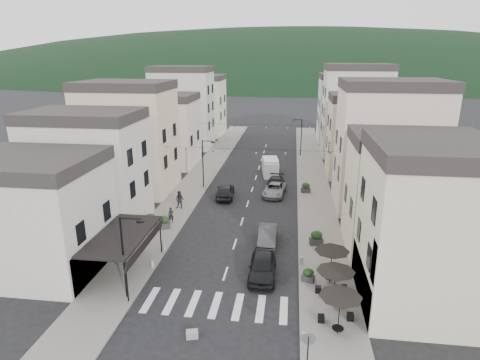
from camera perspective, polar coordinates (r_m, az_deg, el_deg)
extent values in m
plane|color=black|center=(26.24, -4.38, -19.76)|extent=(700.00, 700.00, 0.00)
cube|color=slate|center=(56.06, -5.28, 1.00)|extent=(4.00, 76.00, 0.12)
cube|color=slate|center=(54.82, 10.20, 0.41)|extent=(4.00, 76.00, 0.12)
ellipsoid|color=black|center=(320.84, 6.86, 14.47)|extent=(640.00, 360.00, 70.00)
cube|color=#B8B3A8|center=(34.49, -28.90, -4.94)|extent=(12.00, 8.00, 8.00)
cube|color=beige|center=(28.50, 27.39, -7.01)|extent=(10.00, 8.00, 10.00)
cube|color=black|center=(30.85, -16.47, -7.53)|extent=(3.60, 7.50, 0.15)
cube|color=black|center=(30.40, -13.25, -8.68)|extent=(0.34, 7.50, 0.99)
cylinder|color=black|center=(28.12, -15.81, -13.73)|extent=(0.10, 0.10, 3.20)
cylinder|color=black|center=(33.86, -11.23, -7.80)|extent=(0.10, 0.10, 3.20)
cube|color=#B8B3A8|center=(40.82, -20.72, 0.87)|extent=(10.00, 7.00, 10.00)
cube|color=#262323|center=(39.71, -21.57, 8.49)|extent=(10.20, 7.14, 1.00)
cube|color=#C0AD90|center=(49.33, -15.52, 5.28)|extent=(10.00, 8.00, 12.00)
cube|color=#262323|center=(48.46, -16.15, 12.81)|extent=(10.20, 8.16, 1.00)
cube|color=beige|center=(60.58, -11.09, 6.55)|extent=(10.00, 8.00, 9.50)
cube|color=#262323|center=(59.84, -11.39, 11.49)|extent=(10.20, 8.16, 1.00)
cube|color=#B8B8B3|center=(71.64, -8.16, 9.76)|extent=(10.00, 7.00, 13.00)
cube|color=#262323|center=(71.07, -8.41, 15.35)|extent=(10.20, 7.14, 1.00)
cube|color=beige|center=(83.29, -5.92, 10.20)|extent=(10.00, 9.00, 11.00)
cube|color=#262323|center=(82.76, -6.06, 14.32)|extent=(10.20, 9.18, 1.00)
cube|color=beige|center=(35.75, 23.17, -2.54)|extent=(10.00, 7.00, 9.00)
cube|color=#262323|center=(34.49, 24.15, 5.31)|extent=(10.20, 7.14, 1.00)
cube|color=beige|center=(44.60, 20.18, 3.93)|extent=(10.00, 8.00, 12.50)
cube|color=#262323|center=(43.65, 21.12, 12.56)|extent=(10.20, 8.16, 1.00)
cube|color=#C0AD90|center=(56.37, 17.54, 5.52)|extent=(10.00, 7.00, 10.00)
cube|color=#262323|center=(55.57, 18.07, 11.07)|extent=(10.20, 7.14, 1.00)
cube|color=#B8B8B3|center=(67.77, 16.02, 9.05)|extent=(10.00, 8.00, 13.50)
cube|color=#262323|center=(67.18, 16.55, 15.16)|extent=(10.20, 8.16, 1.00)
cube|color=#B8B3A8|center=(79.68, 14.77, 9.58)|extent=(10.00, 9.00, 11.50)
cube|color=#262323|center=(79.14, 15.13, 14.06)|extent=(10.20, 9.18, 1.00)
cylinder|color=black|center=(25.27, 13.87, -18.36)|extent=(0.06, 0.06, 2.30)
cone|color=black|center=(24.66, 14.06, -16.28)|extent=(2.50, 2.50, 0.55)
cylinder|color=black|center=(25.73, 13.73, -19.77)|extent=(0.70, 0.70, 0.04)
cylinder|color=black|center=(27.59, 13.26, -14.98)|extent=(0.06, 0.06, 2.30)
cone|color=black|center=(27.02, 13.42, -13.00)|extent=(2.50, 2.50, 0.55)
cylinder|color=black|center=(28.01, 13.15, -16.33)|extent=(0.70, 0.70, 0.04)
cylinder|color=black|center=(29.98, 12.77, -12.13)|extent=(0.06, 0.06, 2.30)
cone|color=black|center=(29.46, 12.91, -10.26)|extent=(2.50, 2.50, 0.55)
cylinder|color=black|center=(30.37, 12.67, -13.41)|extent=(0.70, 0.70, 0.04)
cylinder|color=black|center=(27.95, -16.22, -10.68)|extent=(0.14, 0.14, 6.00)
cylinder|color=black|center=(26.47, -15.35, -5.29)|extent=(1.40, 0.10, 0.10)
cylinder|color=black|center=(26.29, -14.01, -5.69)|extent=(0.56, 0.56, 0.08)
cylinder|color=black|center=(49.33, -5.30, 2.26)|extent=(0.14, 0.14, 6.00)
cylinder|color=black|center=(48.51, -4.58, 5.54)|extent=(1.40, 0.10, 0.10)
cylinder|color=black|center=(48.41, -3.82, 5.35)|extent=(0.56, 0.56, 0.08)
cylinder|color=black|center=(65.70, 8.70, 5.95)|extent=(0.14, 0.14, 6.00)
cylinder|color=black|center=(65.18, 8.19, 8.47)|extent=(1.40, 0.10, 0.10)
cylinder|color=black|center=(65.20, 7.61, 8.37)|extent=(0.56, 0.56, 0.08)
cylinder|color=black|center=(22.37, 9.57, -23.57)|extent=(0.07, 0.07, 2.50)
cylinder|color=slate|center=(21.67, 9.73, -21.37)|extent=(0.70, 0.04, 0.70)
cylinder|color=gray|center=(32.27, -12.34, -11.57)|extent=(0.26, 0.26, 0.60)
cylinder|color=gray|center=(34.77, -10.69, -9.23)|extent=(0.26, 0.26, 0.60)
cylinder|color=gray|center=(32.35, 8.71, -11.27)|extent=(0.26, 0.26, 0.60)
cylinder|color=gray|center=(24.82, 9.04, -21.24)|extent=(0.26, 0.26, 0.60)
cylinder|color=black|center=(43.78, 1.28, 4.43)|extent=(19.00, 0.02, 0.02)
cone|color=beige|center=(45.57, -9.71, 4.46)|extent=(0.28, 0.28, 0.24)
cone|color=navy|center=(45.15, -7.77, 4.32)|extent=(0.28, 0.28, 0.24)
cone|color=beige|center=(44.78, -5.81, 4.17)|extent=(0.28, 0.28, 0.24)
cone|color=navy|center=(44.47, -3.81, 4.05)|extent=(0.28, 0.28, 0.24)
cone|color=beige|center=(44.20, -1.79, 3.93)|extent=(0.28, 0.28, 0.24)
cone|color=navy|center=(43.99, 0.25, 3.84)|extent=(0.28, 0.28, 0.24)
cone|color=beige|center=(43.82, 2.31, 3.78)|extent=(0.28, 0.28, 0.24)
cone|color=navy|center=(43.71, 4.38, 3.73)|extent=(0.28, 0.28, 0.24)
cone|color=beige|center=(43.64, 6.46, 3.72)|extent=(0.28, 0.28, 0.24)
cone|color=navy|center=(43.64, 8.54, 3.72)|extent=(0.28, 0.28, 0.24)
cone|color=beige|center=(43.68, 10.63, 3.73)|extent=(0.28, 0.28, 0.24)
cone|color=navy|center=(43.78, 12.71, 3.75)|extent=(0.28, 0.28, 0.24)
cylinder|color=black|center=(59.42, 2.98, 7.86)|extent=(19.00, 0.02, 0.02)
cone|color=beige|center=(60.74, -5.32, 7.85)|extent=(0.28, 0.28, 0.24)
cone|color=navy|center=(60.43, -3.84, 7.75)|extent=(0.28, 0.28, 0.24)
cone|color=beige|center=(60.16, -2.34, 7.65)|extent=(0.28, 0.28, 0.24)
cone|color=navy|center=(59.92, -0.84, 7.56)|extent=(0.28, 0.28, 0.24)
cone|color=beige|center=(59.73, 0.68, 7.49)|extent=(0.28, 0.28, 0.24)
cone|color=navy|center=(59.57, 2.20, 7.42)|extent=(0.28, 0.28, 0.24)
cone|color=beige|center=(59.44, 3.74, 7.38)|extent=(0.28, 0.28, 0.24)
cone|color=navy|center=(59.36, 5.27, 7.35)|extent=(0.28, 0.28, 0.24)
cone|color=beige|center=(59.31, 6.81, 7.34)|extent=(0.28, 0.28, 0.24)
cone|color=navy|center=(59.31, 8.36, 7.34)|extent=(0.28, 0.28, 0.24)
cone|color=beige|center=(59.34, 9.90, 7.35)|extent=(0.28, 0.28, 0.24)
cone|color=navy|center=(59.42, 11.44, 7.36)|extent=(0.28, 0.28, 0.24)
imported|color=black|center=(30.43, 3.22, -12.15)|extent=(2.07, 4.94, 1.67)
imported|color=#363638|center=(35.34, 3.90, -7.93)|extent=(1.64, 4.47, 1.46)
imported|color=gray|center=(47.22, 4.92, -1.35)|extent=(2.84, 5.25, 1.40)
imported|color=black|center=(48.82, 5.02, -0.65)|extent=(2.29, 5.25, 1.50)
imported|color=black|center=(46.24, -2.12, -1.54)|extent=(2.31, 4.96, 1.64)
cube|color=white|center=(55.28, 4.32, 1.83)|extent=(2.61, 5.19, 2.07)
cube|color=white|center=(54.40, 4.39, 2.76)|extent=(2.34, 3.54, 0.52)
cylinder|color=black|center=(53.62, 3.57, 0.61)|extent=(0.35, 0.75, 0.72)
cylinder|color=black|center=(53.75, 5.33, 0.61)|extent=(0.35, 0.75, 0.72)
cylinder|color=black|center=(57.19, 3.33, 1.69)|extent=(0.35, 0.75, 0.72)
cylinder|color=black|center=(57.32, 4.99, 1.69)|extent=(0.35, 0.75, 0.72)
imported|color=black|center=(39.71, -9.78, -4.94)|extent=(0.63, 0.48, 1.56)
imported|color=black|center=(43.02, -8.56, -2.82)|extent=(1.00, 0.81, 1.97)
cube|color=gray|center=(25.27, -6.83, -20.95)|extent=(0.81, 0.67, 0.40)
cube|color=#313133|center=(38.79, -10.73, -6.36)|extent=(1.27, 0.99, 0.56)
ellipsoid|color=black|center=(38.55, -10.78, -5.52)|extent=(0.99, 0.63, 0.72)
cube|color=#313134|center=(39.58, -12.52, -5.98)|extent=(1.24, 0.93, 0.55)
ellipsoid|color=black|center=(39.35, -12.57, -5.17)|extent=(0.97, 0.62, 0.71)
cube|color=#2D2D2F|center=(30.29, 9.64, -13.61)|extent=(1.02, 0.76, 0.45)
ellipsoid|color=black|center=(30.04, 9.69, -12.80)|extent=(0.80, 0.51, 0.58)
cube|color=#2A2A2C|center=(35.64, 10.78, -8.57)|extent=(1.21, 0.78, 0.57)
ellipsoid|color=black|center=(35.38, 10.84, -7.66)|extent=(1.00, 0.64, 0.73)
cube|color=#2D2D30|center=(48.37, 9.32, -1.44)|extent=(1.18, 0.80, 0.54)
ellipsoid|color=black|center=(48.19, 9.35, -0.77)|extent=(0.96, 0.61, 0.70)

